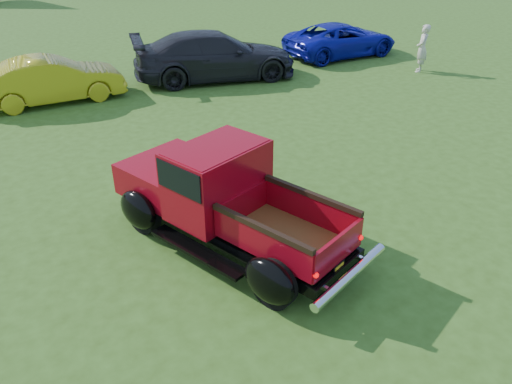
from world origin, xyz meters
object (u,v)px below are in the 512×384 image
object	(u,v)px
show_car_yellow	(52,80)
show_car_blue	(341,40)
pickup_truck	(218,195)
show_car_grey	(215,56)
spectator	(422,48)

from	to	relation	value
show_car_yellow	show_car_blue	world-z (taller)	show_car_yellow
pickup_truck	show_car_grey	world-z (taller)	pickup_truck
show_car_yellow	show_car_grey	world-z (taller)	show_car_grey
show_car_grey	spectator	bearing A→B (deg)	-99.10
show_car_blue	show_car_grey	bearing A→B (deg)	93.77
spectator	pickup_truck	bearing A→B (deg)	-14.84
show_car_yellow	spectator	xyz separation A→B (m)	(11.53, -2.58, 0.14)
show_car_blue	show_car_yellow	bearing A→B (deg)	90.80
pickup_truck	spectator	size ratio (longest dim) A/B	3.01
show_car_grey	spectator	distance (m)	6.98
show_car_blue	spectator	xyz separation A→B (m)	(1.12, -3.00, 0.17)
pickup_truck	show_car_yellow	size ratio (longest dim) A/B	1.21
spectator	show_car_yellow	bearing A→B (deg)	-57.40
pickup_truck	show_car_blue	bearing A→B (deg)	23.17
show_car_grey	spectator	world-z (taller)	spectator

